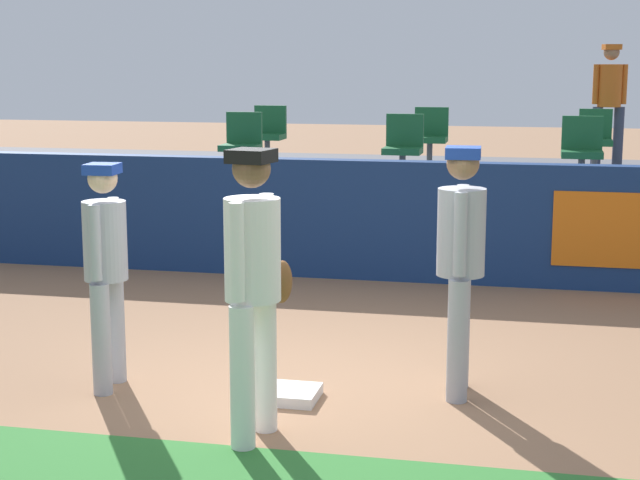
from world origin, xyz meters
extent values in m
plane|color=#936B4C|center=(0.00, 0.00, 0.00)|extent=(60.00, 60.00, 0.00)
cube|color=white|center=(-0.11, -0.18, 0.04)|extent=(0.40, 0.40, 0.08)
cylinder|color=white|center=(-0.13, -0.80, 0.46)|extent=(0.16, 0.16, 0.93)
cylinder|color=white|center=(-0.18, -1.13, 0.46)|extent=(0.16, 0.16, 0.93)
cylinder|color=white|center=(-0.16, -0.96, 1.25)|extent=(0.41, 0.41, 0.65)
sphere|color=brown|center=(-0.16, -0.96, 1.76)|extent=(0.24, 0.24, 0.24)
cube|color=black|center=(-0.16, -0.96, 1.84)|extent=(0.29, 0.29, 0.08)
cylinder|color=white|center=(-0.12, -0.75, 1.28)|extent=(0.09, 0.09, 0.61)
cylinder|color=white|center=(-0.19, -1.18, 1.28)|extent=(0.09, 0.09, 0.61)
ellipsoid|color=brown|center=(-0.02, -0.76, 1.01)|extent=(0.15, 0.22, 0.28)
cylinder|color=#9EA3AD|center=(-1.51, -0.05, 0.42)|extent=(0.14, 0.14, 0.83)
cylinder|color=#9EA3AD|center=(-1.49, -0.35, 0.42)|extent=(0.14, 0.14, 0.83)
cylinder|color=#9EA3AD|center=(-1.50, -0.20, 1.12)|extent=(0.34, 0.34, 0.58)
sphere|color=beige|center=(-1.50, -0.20, 1.58)|extent=(0.22, 0.22, 0.22)
cube|color=#193899|center=(-1.50, -0.20, 1.65)|extent=(0.24, 0.24, 0.08)
cylinder|color=#9EA3AD|center=(-1.52, 0.00, 1.14)|extent=(0.08, 0.08, 0.55)
cylinder|color=#9EA3AD|center=(-1.49, -0.39, 1.14)|extent=(0.08, 0.08, 0.55)
cylinder|color=#9EA3AD|center=(1.05, 0.38, 0.45)|extent=(0.15, 0.15, 0.90)
cylinder|color=#9EA3AD|center=(1.07, 0.05, 0.45)|extent=(0.15, 0.15, 0.90)
cylinder|color=#9EA3AD|center=(1.06, 0.21, 1.21)|extent=(0.36, 0.36, 0.63)
sphere|color=#8C6647|center=(1.06, 0.21, 1.71)|extent=(0.23, 0.23, 0.23)
cube|color=#193899|center=(1.06, 0.21, 1.78)|extent=(0.26, 0.26, 0.08)
cylinder|color=#9EA3AD|center=(1.05, 0.42, 1.23)|extent=(0.09, 0.09, 0.59)
cylinder|color=#9EA3AD|center=(1.07, 0.00, 1.23)|extent=(0.09, 0.09, 0.59)
cube|color=navy|center=(0.00, 3.97, 0.67)|extent=(18.00, 0.24, 1.33)
cube|color=orange|center=(2.50, 3.85, 0.67)|extent=(1.50, 0.02, 0.80)
cube|color=#59595E|center=(0.00, 6.54, 0.46)|extent=(18.00, 4.80, 0.92)
cylinder|color=#4C4C51|center=(-2.14, 5.34, 1.12)|extent=(0.08, 0.08, 0.40)
cube|color=#19592D|center=(-2.14, 5.34, 1.32)|extent=(0.47, 0.44, 0.08)
cube|color=#19592D|center=(-2.14, 5.53, 1.56)|extent=(0.47, 0.06, 0.40)
cylinder|color=#4C4C51|center=(-0.06, 5.34, 1.12)|extent=(0.08, 0.08, 0.40)
cube|color=#19592D|center=(-0.06, 5.34, 1.32)|extent=(0.46, 0.44, 0.08)
cube|color=#19592D|center=(-0.06, 5.53, 1.56)|extent=(0.46, 0.06, 0.40)
cylinder|color=#4C4C51|center=(-2.28, 7.14, 1.12)|extent=(0.08, 0.08, 0.40)
cube|color=#19592D|center=(-2.28, 7.14, 1.32)|extent=(0.47, 0.44, 0.08)
cube|color=#19592D|center=(-2.28, 7.33, 1.56)|extent=(0.47, 0.06, 0.40)
cylinder|color=#4C4C51|center=(0.08, 7.14, 1.12)|extent=(0.08, 0.08, 0.40)
cube|color=#19592D|center=(0.08, 7.14, 1.32)|extent=(0.47, 0.44, 0.08)
cube|color=#19592D|center=(0.08, 7.33, 1.56)|extent=(0.47, 0.06, 0.40)
cylinder|color=#4C4C51|center=(2.08, 5.34, 1.12)|extent=(0.08, 0.08, 0.40)
cube|color=#19592D|center=(2.08, 5.34, 1.32)|extent=(0.48, 0.44, 0.08)
cube|color=#19592D|center=(2.08, 5.53, 1.56)|extent=(0.48, 0.06, 0.40)
cylinder|color=#4C4C51|center=(2.32, 7.14, 1.12)|extent=(0.08, 0.08, 0.40)
cube|color=#19592D|center=(2.32, 7.14, 1.32)|extent=(0.44, 0.44, 0.08)
cube|color=#19592D|center=(2.32, 7.33, 1.56)|extent=(0.44, 0.06, 0.40)
cylinder|color=#33384C|center=(2.67, 7.93, 1.34)|extent=(0.14, 0.14, 0.84)
cylinder|color=#33384C|center=(2.37, 7.88, 1.34)|extent=(0.14, 0.14, 0.84)
cylinder|color=#BF5919|center=(2.52, 7.90, 2.06)|extent=(0.38, 0.38, 0.59)
sphere|color=#8C6647|center=(2.52, 7.90, 2.52)|extent=(0.22, 0.22, 0.22)
cube|color=#BF5919|center=(2.52, 7.90, 2.59)|extent=(0.27, 0.27, 0.08)
cylinder|color=#BF5919|center=(2.71, 7.94, 2.08)|extent=(0.09, 0.09, 0.55)
cylinder|color=#BF5919|center=(2.32, 7.87, 2.08)|extent=(0.09, 0.09, 0.55)
camera|label=1|loc=(1.59, -6.94, 2.44)|focal=56.47mm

